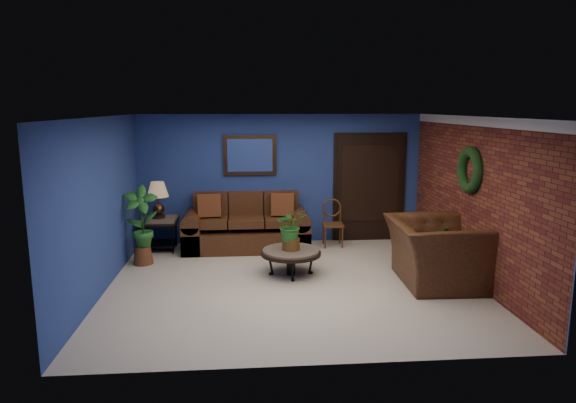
{
  "coord_description": "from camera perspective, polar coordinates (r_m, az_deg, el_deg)",
  "views": [
    {
      "loc": [
        -0.69,
        -7.38,
        2.65
      ],
      "look_at": [
        -0.03,
        0.55,
        1.17
      ],
      "focal_mm": 32.0,
      "sensor_mm": 36.0,
      "label": 1
    }
  ],
  "objects": [
    {
      "name": "coffee_table",
      "position": [
        8.18,
        0.33,
        -5.75
      ],
      "size": [
        0.96,
        0.96,
        0.41
      ],
      "rotation": [
        0.0,
        0.0,
        0.14
      ],
      "color": "#57534C",
      "rests_on": "ground"
    },
    {
      "name": "end_table",
      "position": [
        9.82,
        -14.11,
        -2.61
      ],
      "size": [
        0.67,
        0.67,
        0.61
      ],
      "color": "#57534C",
      "rests_on": "ground"
    },
    {
      "name": "floor",
      "position": [
        7.88,
        0.53,
        -9.1
      ],
      "size": [
        5.5,
        5.5,
        0.0
      ],
      "primitive_type": "plane",
      "color": "beige",
      "rests_on": "ground"
    },
    {
      "name": "coffee_plant",
      "position": [
        8.07,
        0.33,
        -2.87
      ],
      "size": [
        0.54,
        0.48,
        0.67
      ],
      "color": "brown",
      "rests_on": "coffee_table"
    },
    {
      "name": "wall_left",
      "position": [
        7.79,
        -20.03,
        -0.43
      ],
      "size": [
        0.04,
        5.0,
        2.5
      ],
      "primitive_type": "cube",
      "color": "navy",
      "rests_on": "ground"
    },
    {
      "name": "side_chair",
      "position": [
        9.88,
        4.98,
        -2.01
      ],
      "size": [
        0.4,
        0.4,
        0.9
      ],
      "rotation": [
        0.0,
        0.0,
        -0.04
      ],
      "color": "brown",
      "rests_on": "ground"
    },
    {
      "name": "ceiling",
      "position": [
        7.42,
        0.56,
        9.4
      ],
      "size": [
        5.5,
        5.0,
        0.02
      ],
      "primitive_type": "cube",
      "color": "white",
      "rests_on": "wall_back"
    },
    {
      "name": "wall_mirror",
      "position": [
        9.89,
        -4.25,
        5.14
      ],
      "size": [
        1.02,
        0.06,
        0.77
      ],
      "primitive_type": "cube",
      "color": "#432B18",
      "rests_on": "wall_back"
    },
    {
      "name": "floor_plant",
      "position": [
        8.56,
        16.27,
        -5.12
      ],
      "size": [
        0.39,
        0.34,
        0.78
      ],
      "color": "brown",
      "rests_on": "ground"
    },
    {
      "name": "tall_plant",
      "position": [
        8.97,
        -15.99,
        -2.29
      ],
      "size": [
        0.59,
        0.41,
        1.34
      ],
      "color": "brown",
      "rests_on": "ground"
    },
    {
      "name": "closet_door",
      "position": [
        10.28,
        9.02,
        1.48
      ],
      "size": [
        1.44,
        0.06,
        2.18
      ],
      "primitive_type": "cube",
      "color": "black",
      "rests_on": "wall_back"
    },
    {
      "name": "armchair",
      "position": [
        8.08,
        16.05,
        -5.44
      ],
      "size": [
        1.33,
        1.51,
        0.96
      ],
      "primitive_type": "imported",
      "rotation": [
        0.0,
        0.0,
        1.54
      ],
      "color": "#4B2C15",
      "rests_on": "ground"
    },
    {
      "name": "wall_right_brick",
      "position": [
        8.26,
        19.89,
        0.17
      ],
      "size": [
        0.04,
        5.0,
        2.5
      ],
      "primitive_type": "cube",
      "color": "brown",
      "rests_on": "ground"
    },
    {
      "name": "sofa",
      "position": [
        9.75,
        -4.64,
        -3.15
      ],
      "size": [
        2.33,
        1.01,
        1.05
      ],
      "color": "#4B2C15",
      "rests_on": "ground"
    },
    {
      "name": "crown_molding",
      "position": [
        8.13,
        20.22,
        8.37
      ],
      "size": [
        0.03,
        5.0,
        0.14
      ],
      "primitive_type": "cube",
      "color": "white",
      "rests_on": "wall_right_brick"
    },
    {
      "name": "wreath",
      "position": [
        8.22,
        19.56,
        3.32
      ],
      "size": [
        0.16,
        0.72,
        0.72
      ],
      "primitive_type": "torus",
      "rotation": [
        0.0,
        1.57,
        0.0
      ],
      "color": "black",
      "rests_on": "wall_right_brick"
    },
    {
      "name": "wall_back",
      "position": [
        10.01,
        -0.78,
        2.53
      ],
      "size": [
        5.5,
        0.04,
        2.5
      ],
      "primitive_type": "cube",
      "color": "navy",
      "rests_on": "ground"
    },
    {
      "name": "table_lamp",
      "position": [
        9.71,
        -14.26,
        0.64
      ],
      "size": [
        0.39,
        0.39,
        0.65
      ],
      "color": "#432B18",
      "rests_on": "end_table"
    }
  ]
}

